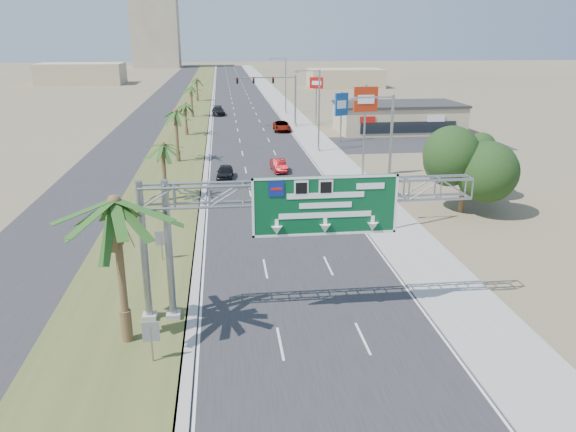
# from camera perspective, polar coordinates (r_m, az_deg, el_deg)

# --- Properties ---
(road) EXTENTS (12.00, 300.00, 0.02)m
(road) POSITION_cam_1_polar(r_m,az_deg,el_deg) (127.16, -4.81, 11.58)
(road) COLOR #28282B
(road) RESTS_ON ground
(sidewalk_right) EXTENTS (4.00, 300.00, 0.10)m
(sidewalk_right) POSITION_cam_1_polar(r_m,az_deg,el_deg) (127.73, -0.92, 11.68)
(sidewalk_right) COLOR #9E9B93
(sidewalk_right) RESTS_ON ground
(median_grass) EXTENTS (7.00, 300.00, 0.12)m
(median_grass) POSITION_cam_1_polar(r_m,az_deg,el_deg) (127.20, -9.40, 11.43)
(median_grass) COLOR #4B5927
(median_grass) RESTS_ON ground
(opposing_road) EXTENTS (8.00, 300.00, 0.02)m
(opposing_road) POSITION_cam_1_polar(r_m,az_deg,el_deg) (127.71, -12.60, 11.25)
(opposing_road) COLOR #28282B
(opposing_road) RESTS_ON ground
(sign_gantry) EXTENTS (16.75, 1.24, 7.50)m
(sign_gantry) POSITION_cam_1_polar(r_m,az_deg,el_deg) (27.61, 0.46, 1.30)
(sign_gantry) COLOR gray
(sign_gantry) RESTS_ON ground
(palm_near) EXTENTS (5.70, 5.70, 8.35)m
(palm_near) POSITION_cam_1_polar(r_m,az_deg,el_deg) (25.77, -17.24, 1.27)
(palm_near) COLOR brown
(palm_near) RESTS_ON ground
(palm_row_b) EXTENTS (3.99, 3.99, 5.95)m
(palm_row_b) POSITION_cam_1_polar(r_m,az_deg,el_deg) (49.42, -12.65, 6.94)
(palm_row_b) COLOR brown
(palm_row_b) RESTS_ON ground
(palm_row_c) EXTENTS (3.99, 3.99, 6.75)m
(palm_row_c) POSITION_cam_1_polar(r_m,az_deg,el_deg) (65.05, -11.37, 10.27)
(palm_row_c) COLOR brown
(palm_row_c) RESTS_ON ground
(palm_row_d) EXTENTS (3.99, 3.99, 5.45)m
(palm_row_d) POSITION_cam_1_polar(r_m,az_deg,el_deg) (83.02, -10.41, 11.05)
(palm_row_d) COLOR brown
(palm_row_d) RESTS_ON ground
(palm_row_e) EXTENTS (3.99, 3.99, 6.15)m
(palm_row_e) POSITION_cam_1_polar(r_m,az_deg,el_deg) (101.83, -9.82, 12.69)
(palm_row_e) COLOR brown
(palm_row_e) RESTS_ON ground
(palm_row_f) EXTENTS (3.99, 3.99, 5.75)m
(palm_row_f) POSITION_cam_1_polar(r_m,az_deg,el_deg) (126.76, -9.28, 13.53)
(palm_row_f) COLOR brown
(palm_row_f) RESTS_ON ground
(streetlight_near) EXTENTS (3.27, 0.44, 10.00)m
(streetlight_near) POSITION_cam_1_polar(r_m,az_deg,el_deg) (41.11, 10.00, 4.64)
(streetlight_near) COLOR gray
(streetlight_near) RESTS_ON ground
(streetlight_mid) EXTENTS (3.27, 0.44, 10.00)m
(streetlight_mid) POSITION_cam_1_polar(r_m,az_deg,el_deg) (69.92, 3.00, 10.30)
(streetlight_mid) COLOR gray
(streetlight_mid) RESTS_ON ground
(streetlight_far) EXTENTS (3.27, 0.44, 10.00)m
(streetlight_far) POSITION_cam_1_polar(r_m,az_deg,el_deg) (105.38, -0.34, 12.89)
(streetlight_far) COLOR gray
(streetlight_far) RESTS_ON ground
(signal_mast) EXTENTS (10.28, 0.71, 8.00)m
(signal_mast) POSITION_cam_1_polar(r_m,az_deg,el_deg) (89.27, -0.56, 12.08)
(signal_mast) COLOR gray
(signal_mast) RESTS_ON ground
(store_building) EXTENTS (18.00, 10.00, 4.00)m
(store_building) POSITION_cam_1_polar(r_m,az_deg,el_deg) (87.26, 11.10, 9.73)
(store_building) COLOR tan
(store_building) RESTS_ON ground
(oak_near) EXTENTS (4.50, 4.50, 6.80)m
(oak_near) POSITION_cam_1_polar(r_m,az_deg,el_deg) (47.49, 17.60, 5.64)
(oak_near) COLOR brown
(oak_near) RESTS_ON ground
(oak_far) EXTENTS (3.50, 3.50, 5.60)m
(oak_far) POSITION_cam_1_polar(r_m,az_deg,el_deg) (52.43, 18.79, 5.83)
(oak_far) COLOR brown
(oak_far) RESTS_ON ground
(median_signback_a) EXTENTS (0.75, 0.08, 2.08)m
(median_signback_a) POSITION_cam_1_polar(r_m,az_deg,el_deg) (25.81, -13.75, -11.62)
(median_signback_a) COLOR gray
(median_signback_a) RESTS_ON ground
(median_signback_b) EXTENTS (0.75, 0.08, 2.08)m
(median_signback_b) POSITION_cam_1_polar(r_m,az_deg,el_deg) (36.76, -12.76, -2.43)
(median_signback_b) COLOR gray
(median_signback_b) RESTS_ON ground
(tower_distant) EXTENTS (20.00, 16.00, 35.00)m
(tower_distant) POSITION_cam_1_polar(r_m,az_deg,el_deg) (267.77, -13.33, 18.25)
(tower_distant) COLOR gray
(tower_distant) RESTS_ON ground
(building_distant_left) EXTENTS (24.00, 14.00, 6.00)m
(building_distant_left) POSITION_cam_1_polar(r_m,az_deg,el_deg) (181.26, -20.24, 13.41)
(building_distant_left) COLOR tan
(building_distant_left) RESTS_ON ground
(building_distant_right) EXTENTS (20.00, 12.00, 5.00)m
(building_distant_right) POSITION_cam_1_polar(r_m,az_deg,el_deg) (160.46, 5.83, 13.75)
(building_distant_right) COLOR tan
(building_distant_right) RESTS_ON ground
(car_left_lane) EXTENTS (1.86, 4.04, 1.34)m
(car_left_lane) POSITION_cam_1_polar(r_m,az_deg,el_deg) (57.46, -6.43, 4.45)
(car_left_lane) COLOR black
(car_left_lane) RESTS_ON ground
(car_mid_lane) EXTENTS (1.70, 4.01, 1.29)m
(car_mid_lane) POSITION_cam_1_polar(r_m,az_deg,el_deg) (60.16, -0.95, 5.15)
(car_mid_lane) COLOR maroon
(car_mid_lane) RESTS_ON ground
(car_right_lane) EXTENTS (2.55, 5.32, 1.46)m
(car_right_lane) POSITION_cam_1_polar(r_m,az_deg,el_deg) (86.15, -0.64, 9.10)
(car_right_lane) COLOR gray
(car_right_lane) RESTS_ON ground
(car_far) EXTENTS (2.53, 5.31, 1.49)m
(car_far) POSITION_cam_1_polar(r_m,az_deg,el_deg) (104.53, -7.09, 10.54)
(car_far) COLOR black
(car_far) RESTS_ON ground
(pole_sign_red_near) EXTENTS (2.42, 0.52, 9.37)m
(pole_sign_red_near) POSITION_cam_1_polar(r_m,az_deg,el_deg) (56.43, 7.88, 11.10)
(pole_sign_red_near) COLOR gray
(pole_sign_red_near) RESTS_ON ground
(pole_sign_blue) EXTENTS (1.95, 1.07, 6.80)m
(pole_sign_blue) POSITION_cam_1_polar(r_m,az_deg,el_deg) (76.73, 5.45, 11.07)
(pole_sign_blue) COLOR gray
(pole_sign_blue) RESTS_ON ground
(pole_sign_red_far) EXTENTS (2.14, 1.13, 7.63)m
(pole_sign_red_far) POSITION_cam_1_polar(r_m,az_deg,el_deg) (93.58, 2.90, 13.03)
(pole_sign_red_far) COLOR gray
(pole_sign_red_far) RESTS_ON ground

